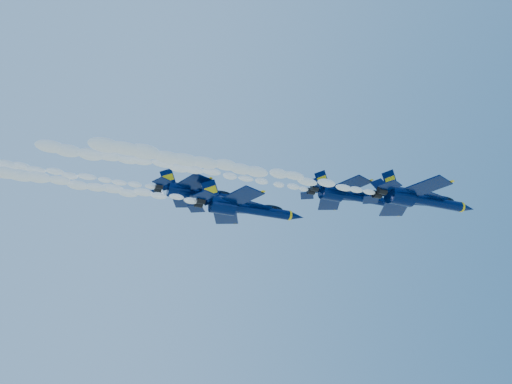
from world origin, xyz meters
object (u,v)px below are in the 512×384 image
object	(u,v)px
jet_lead	(420,199)
jet_fourth	(198,193)
jet_third	(245,208)
jet_second	(349,195)

from	to	relation	value
jet_lead	jet_fourth	world-z (taller)	jet_fourth
jet_third	jet_fourth	size ratio (longest dim) A/B	1.13
jet_lead	jet_second	size ratio (longest dim) A/B	1.10
jet_second	jet_fourth	distance (m)	26.60
jet_lead	jet_third	size ratio (longest dim) A/B	0.93
jet_second	jet_third	bearing A→B (deg)	147.92
jet_lead	jet_fourth	xyz separation A→B (m)	(-29.99, 22.19, 6.05)
jet_lead	jet_third	bearing A→B (deg)	141.95
jet_third	jet_second	bearing A→B (deg)	-32.08
jet_second	jet_fourth	xyz separation A→B (m)	(-22.46, 13.94, 2.92)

